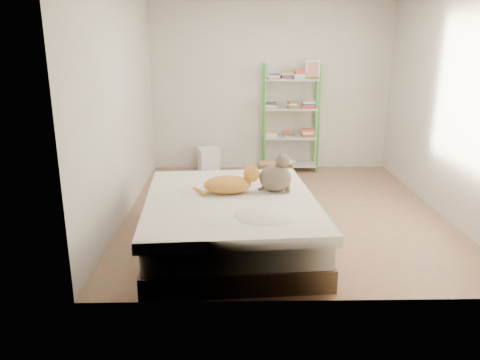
{
  "coord_description": "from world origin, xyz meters",
  "views": [
    {
      "loc": [
        -0.64,
        -5.43,
        2.01
      ],
      "look_at": [
        -0.55,
        -0.75,
        0.62
      ],
      "focal_mm": 35.0,
      "sensor_mm": 36.0,
      "label": 1
    }
  ],
  "objects_px": {
    "bed": "(231,222)",
    "cardboard_box": "(275,174)",
    "grey_cat": "(275,172)",
    "shelf_unit": "(291,115)",
    "orange_cat": "(228,182)",
    "white_bin": "(209,159)"
  },
  "relations": [
    {
      "from": "bed",
      "to": "cardboard_box",
      "type": "distance_m",
      "value": 2.26
    },
    {
      "from": "cardboard_box",
      "to": "grey_cat",
      "type": "bearing_deg",
      "value": -97.55
    },
    {
      "from": "shelf_unit",
      "to": "bed",
      "type": "bearing_deg",
      "value": -108.02
    },
    {
      "from": "bed",
      "to": "orange_cat",
      "type": "height_order",
      "value": "orange_cat"
    },
    {
      "from": "shelf_unit",
      "to": "cardboard_box",
      "type": "xyz_separation_m",
      "value": [
        -0.31,
        -0.77,
        -0.75
      ]
    },
    {
      "from": "orange_cat",
      "to": "white_bin",
      "type": "xyz_separation_m",
      "value": [
        -0.32,
        2.76,
        -0.45
      ]
    },
    {
      "from": "orange_cat",
      "to": "grey_cat",
      "type": "xyz_separation_m",
      "value": [
        0.49,
        0.06,
        0.09
      ]
    },
    {
      "from": "orange_cat",
      "to": "white_bin",
      "type": "distance_m",
      "value": 2.81
    },
    {
      "from": "grey_cat",
      "to": "white_bin",
      "type": "relative_size",
      "value": 0.98
    },
    {
      "from": "bed",
      "to": "cardboard_box",
      "type": "height_order",
      "value": "bed"
    },
    {
      "from": "shelf_unit",
      "to": "white_bin",
      "type": "height_order",
      "value": "shelf_unit"
    },
    {
      "from": "bed",
      "to": "shelf_unit",
      "type": "height_order",
      "value": "shelf_unit"
    },
    {
      "from": "grey_cat",
      "to": "cardboard_box",
      "type": "xyz_separation_m",
      "value": [
        0.18,
        1.96,
        -0.57
      ]
    },
    {
      "from": "orange_cat",
      "to": "cardboard_box",
      "type": "bearing_deg",
      "value": 65.32
    },
    {
      "from": "grey_cat",
      "to": "cardboard_box",
      "type": "distance_m",
      "value": 2.05
    },
    {
      "from": "orange_cat",
      "to": "grey_cat",
      "type": "relative_size",
      "value": 1.42
    },
    {
      "from": "grey_cat",
      "to": "cardboard_box",
      "type": "bearing_deg",
      "value": 1.25
    },
    {
      "from": "bed",
      "to": "shelf_unit",
      "type": "distance_m",
      "value": 3.15
    },
    {
      "from": "shelf_unit",
      "to": "cardboard_box",
      "type": "bearing_deg",
      "value": -112.07
    },
    {
      "from": "grey_cat",
      "to": "white_bin",
      "type": "xyz_separation_m",
      "value": [
        -0.81,
        2.7,
        -0.53
      ]
    },
    {
      "from": "grey_cat",
      "to": "cardboard_box",
      "type": "relative_size",
      "value": 0.87
    },
    {
      "from": "shelf_unit",
      "to": "cardboard_box",
      "type": "relative_size",
      "value": 3.75
    }
  ]
}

